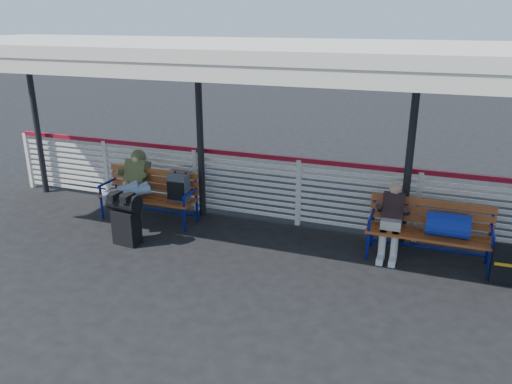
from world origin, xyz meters
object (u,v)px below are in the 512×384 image
at_px(luggage_stack, 126,217).
at_px(traveler_man, 130,187).
at_px(bench_right, 439,226).
at_px(suitcase_side, 506,265).
at_px(bench_left, 160,190).
at_px(companion_person, 392,220).

height_order(luggage_stack, traveler_man, traveler_man).
relative_size(bench_right, traveler_man, 1.10).
bearing_deg(luggage_stack, suitcase_side, 13.30).
xyz_separation_m(bench_left, bench_right, (4.71, 0.04, -0.00)).
xyz_separation_m(luggage_stack, traveler_man, (-0.35, 0.69, 0.25)).
bearing_deg(luggage_stack, bench_left, 94.44).
height_order(traveler_man, companion_person, traveler_man).
bearing_deg(luggage_stack, companion_person, 20.31).
relative_size(traveler_man, companion_person, 1.43).
height_order(luggage_stack, suitcase_side, luggage_stack).
relative_size(luggage_stack, suitcase_side, 1.61).
bearing_deg(bench_left, companion_person, 0.49).
bearing_deg(bench_right, bench_left, -179.53).
distance_m(luggage_stack, bench_left, 1.04).
distance_m(bench_left, traveler_man, 0.51).
height_order(traveler_man, suitcase_side, traveler_man).
height_order(bench_right, suitcase_side, bench_right).
distance_m(bench_left, bench_right, 4.71).
bearing_deg(companion_person, suitcase_side, -10.54).
bearing_deg(traveler_man, suitcase_side, 0.76).
height_order(bench_right, traveler_man, traveler_man).
relative_size(traveler_man, suitcase_side, 3.05).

